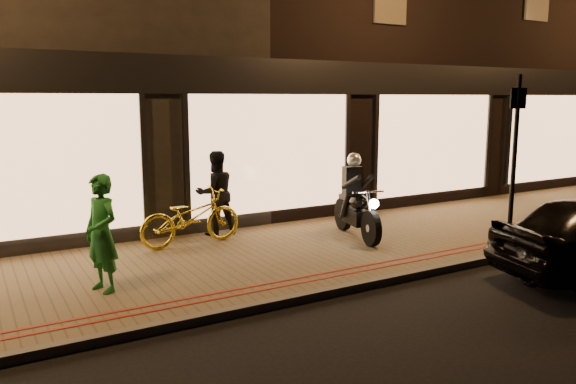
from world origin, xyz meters
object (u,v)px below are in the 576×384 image
object	(u,v)px
bicycle_gold	(191,217)
person_green	(102,233)
motorcycle	(356,205)
sign_post	(515,153)

from	to	relation	value
bicycle_gold	person_green	size ratio (longest dim) A/B	1.18
motorcycle	sign_post	world-z (taller)	sign_post
motorcycle	sign_post	bearing A→B (deg)	-33.12
sign_post	person_green	xyz separation A→B (m)	(-6.68, 1.26, -0.87)
person_green	sign_post	bearing A→B (deg)	57.09
motorcycle	person_green	size ratio (longest dim) A/B	1.19
sign_post	person_green	bearing A→B (deg)	169.34
motorcycle	bicycle_gold	distance (m)	3.07
motorcycle	bicycle_gold	size ratio (longest dim) A/B	1.01
sign_post	bicycle_gold	distance (m)	5.76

